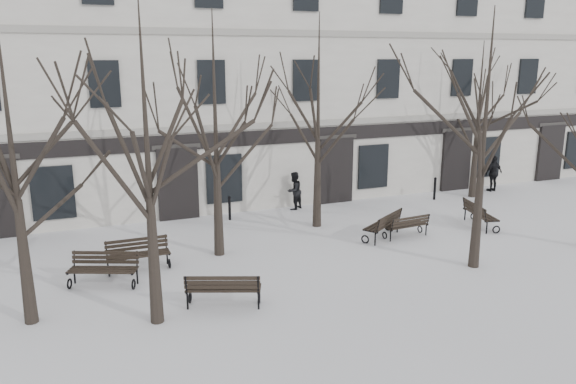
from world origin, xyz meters
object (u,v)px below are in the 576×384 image
bench_4 (384,224)px  bench_5 (479,214)px  tree_0 (10,135)px  tree_1 (146,131)px  bench_1 (223,288)px  bench_3 (104,268)px  tree_2 (486,110)px  bench_2 (407,225)px  bench_0 (138,253)px

bench_4 → bench_5: 4.12m
tree_0 → tree_1: tree_1 is taller
tree_0 → bench_5: bearing=8.3°
tree_0 → bench_1: 6.28m
bench_5 → bench_1: bearing=120.2°
bench_1 → bench_3: bench_1 is taller
tree_2 → bench_4: tree_2 is taller
bench_2 → bench_5: size_ratio=0.87×
tree_0 → tree_1: size_ratio=0.98×
tree_0 → bench_3: bearing=42.8°
tree_0 → bench_5: 16.35m
tree_1 → bench_2: bearing=19.3°
tree_1 → bench_5: size_ratio=3.80×
bench_1 → bench_5: (11.01, 3.23, -0.01)m
tree_1 → bench_4: tree_1 is taller
bench_3 → tree_2: bearing=8.6°
tree_1 → bench_5: 13.87m
tree_0 → bench_1: tree_0 is taller
tree_0 → bench_3: 4.84m
bench_1 → bench_5: bench_1 is taller
tree_0 → tree_2: tree_2 is taller
bench_2 → bench_1: bearing=17.4°
bench_2 → bench_3: (-10.48, -0.46, 0.06)m
bench_3 → bench_4: 9.70m
bench_1 → bench_4: bearing=-132.2°
tree_0 → tree_2: size_ratio=0.96×
bench_3 → bench_2: bearing=25.4°
bench_1 → bench_3: 3.85m
bench_0 → bench_2: bench_0 is taller
bench_1 → bench_2: size_ratio=1.18×
tree_2 → tree_0: bearing=175.4°
bench_1 → bench_5: size_ratio=1.02×
tree_0 → bench_3: size_ratio=3.70×
tree_0 → tree_1: 3.11m
bench_1 → bench_0: bearing=-42.8°
tree_1 → tree_2: bearing=0.6°
bench_3 → bench_4: size_ratio=1.02×
bench_5 → bench_3: bearing=106.2°
tree_2 → bench_0: size_ratio=4.09×
tree_0 → bench_2: 13.21m
bench_0 → bench_3: 1.40m
tree_1 → bench_1: 4.57m
bench_0 → bench_4: bench_4 is taller
bench_5 → bench_0: bearing=102.3°
bench_0 → bench_3: bearing=-139.8°
tree_2 → bench_1: tree_2 is taller
tree_1 → tree_2: tree_2 is taller
bench_5 → bench_2: bearing=105.7°
bench_0 → bench_4: bearing=-1.3°
bench_2 → bench_0: bearing=-7.4°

